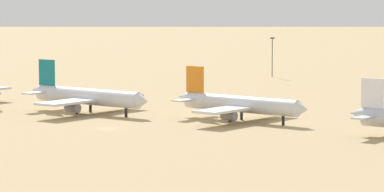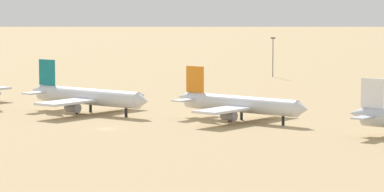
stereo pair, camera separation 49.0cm
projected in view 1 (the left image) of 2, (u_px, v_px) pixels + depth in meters
The scene contains 4 objects.
ground at pixel (106, 129), 247.65m from camera, with size 4000.00×4000.00×0.00m, color tan.
parked_jet_teal_3 at pixel (87, 97), 278.67m from camera, with size 42.97×36.34×14.19m.
parked_jet_orange_4 at pixel (240, 104), 261.72m from camera, with size 40.94×34.71×13.52m.
light_pole_mid at pixel (272, 54), 400.41m from camera, with size 1.80×0.50×15.49m.
Camera 1 is at (144.86, -199.43, 32.69)m, focal length 95.89 mm.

